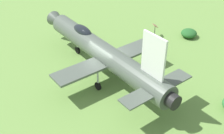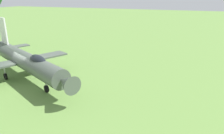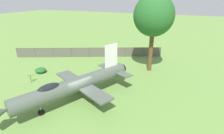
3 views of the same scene
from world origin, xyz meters
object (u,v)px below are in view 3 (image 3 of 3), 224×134
Objects in this scene: display_jet at (73,86)px; shade_tree at (154,16)px; shrub_by_tree at (41,70)px; shrub_near_fence at (110,66)px; info_plaque at (30,77)px.

shade_tree is at bearing 179.74° from display_jet.
display_jet is 9.99m from shrub_by_tree.
shrub_near_fence is 10.15m from shrub_by_tree.
info_plaque is at bearing -75.79° from display_jet.
info_plaque is (1.42, 7.63, -1.02)m from display_jet.
shrub_near_fence is (9.75, 0.27, -1.48)m from display_jet.
shrub_by_tree is 3.22m from info_plaque.
shade_tree is at bearing -71.91° from shrub_near_fence.
display_jet is 14.16m from shade_tree.
shade_tree is 5.94× the size of shrub_near_fence.
shrub_by_tree is at bearing 122.13° from shrub_near_fence.
shrub_near_fence is 1.15× the size of shrub_by_tree.
shrub_by_tree is (4.36, 8.86, -1.51)m from display_jet.
shrub_near_fence is at bearing -41.46° from info_plaque.
info_plaque reaches higher than shrub_near_fence.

